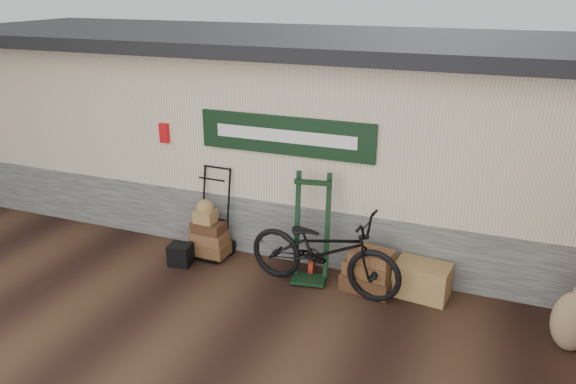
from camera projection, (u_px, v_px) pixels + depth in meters
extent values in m
plane|color=black|center=(279.00, 295.00, 7.59)|extent=(80.00, 80.00, 0.00)
cube|color=#4C4C47|center=(339.00, 196.00, 9.83)|extent=(14.00, 3.54, 0.90)
cube|color=#C3B38E|center=(342.00, 112.00, 9.30)|extent=(14.00, 3.50, 2.10)
cube|color=black|center=(342.00, 41.00, 8.77)|extent=(14.40, 4.10, 0.20)
cube|color=black|center=(285.00, 136.00, 7.86)|extent=(2.60, 0.06, 0.55)
cube|color=white|center=(284.00, 136.00, 7.83)|extent=(2.10, 0.01, 0.18)
cube|color=red|center=(165.00, 133.00, 8.61)|extent=(0.14, 0.10, 0.30)
cube|color=olive|center=(422.00, 280.00, 7.50)|extent=(0.76, 0.54, 0.46)
cube|color=black|center=(181.00, 254.00, 8.36)|extent=(0.36, 0.32, 0.33)
imported|color=black|center=(324.00, 246.00, 7.55)|extent=(0.96, 2.25, 1.28)
ellipsoid|color=olive|center=(572.00, 321.00, 6.34)|extent=(0.47, 0.40, 0.74)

